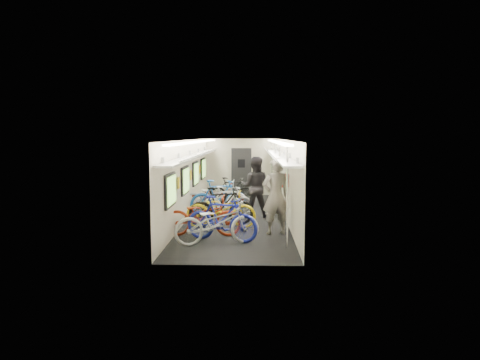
# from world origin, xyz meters

# --- Properties ---
(train_car_shell) EXTENTS (10.00, 10.00, 10.00)m
(train_car_shell) POSITION_xyz_m (-0.36, 0.71, 1.66)
(train_car_shell) COLOR black
(train_car_shell) RESTS_ON ground
(bicycle_0) EXTENTS (2.11, 1.19, 1.05)m
(bicycle_0) POSITION_xyz_m (-0.34, -3.40, 0.52)
(bicycle_0) COLOR #B3B4B8
(bicycle_0) RESTS_ON ground
(bicycle_1) EXTENTS (1.90, 1.08, 1.10)m
(bicycle_1) POSITION_xyz_m (-0.26, -3.09, 0.55)
(bicycle_1) COLOR #192196
(bicycle_1) RESTS_ON ground
(bicycle_2) EXTENTS (1.95, 0.69, 1.02)m
(bicycle_2) POSITION_xyz_m (-0.77, -2.57, 0.51)
(bicycle_2) COLOR maroon
(bicycle_2) RESTS_ON ground
(bicycle_3) EXTENTS (1.92, 0.96, 1.11)m
(bicycle_3) POSITION_xyz_m (-0.39, -1.36, 0.56)
(bicycle_3) COLOR black
(bicycle_3) RESTS_ON ground
(bicycle_4) EXTENTS (1.97, 0.77, 1.02)m
(bicycle_4) POSITION_xyz_m (-0.39, -1.56, 0.51)
(bicycle_4) COLOR gold
(bicycle_4) RESTS_ON ground
(bicycle_5) EXTENTS (1.68, 0.90, 0.97)m
(bicycle_5) POSITION_xyz_m (-0.30, -0.01, 0.49)
(bicycle_5) COLOR silver
(bicycle_5) RESTS_ON ground
(bicycle_6) EXTENTS (2.14, 0.76, 1.12)m
(bicycle_6) POSITION_xyz_m (-0.70, 0.29, 0.56)
(bicycle_6) COLOR #AEAEB3
(bicycle_6) RESTS_ON ground
(bicycle_7) EXTENTS (1.96, 1.23, 1.14)m
(bicycle_7) POSITION_xyz_m (-0.59, 0.29, 0.57)
(bicycle_7) COLOR #1C5AAC
(bicycle_7) RESTS_ON ground
(bicycle_8) EXTENTS (1.91, 0.75, 0.99)m
(bicycle_8) POSITION_xyz_m (-0.72, 0.74, 0.49)
(bicycle_8) COLOR maroon
(bicycle_8) RESTS_ON ground
(bicycle_9) EXTENTS (1.69, 0.59, 1.00)m
(bicycle_9) POSITION_xyz_m (-0.29, 2.53, 0.50)
(bicycle_9) COLOR black
(bicycle_9) RESTS_ON ground
(passenger_near) EXTENTS (0.82, 0.65, 1.97)m
(passenger_near) POSITION_xyz_m (1.08, -2.30, 0.99)
(passenger_near) COLOR gray
(passenger_near) RESTS_ON ground
(passenger_mid) EXTENTS (1.01, 0.84, 1.89)m
(passenger_mid) POSITION_xyz_m (0.56, 0.05, 0.94)
(passenger_mid) COLOR black
(passenger_mid) RESTS_ON ground
(backpack) EXTENTS (0.29, 0.23, 0.38)m
(backpack) POSITION_xyz_m (1.36, -1.26, 1.28)
(backpack) COLOR red
(backpack) RESTS_ON passenger_near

